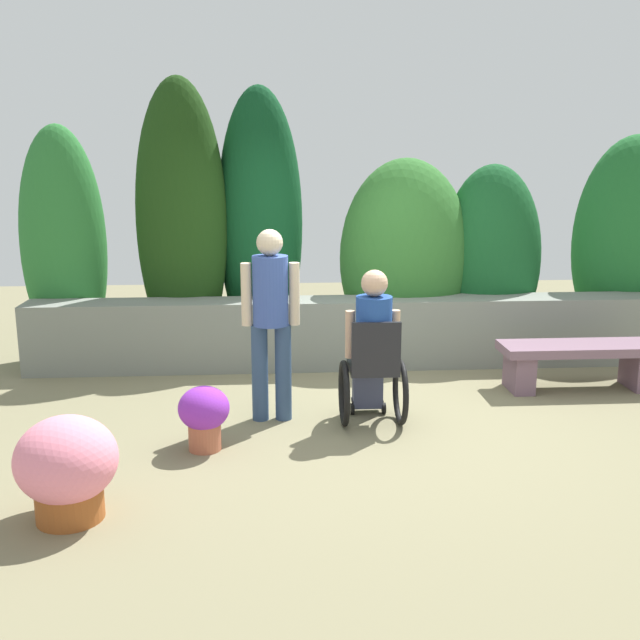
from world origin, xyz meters
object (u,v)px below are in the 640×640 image
Objects in this scene: flower_pot_purple_near at (204,414)px; person_in_wheelchair at (372,352)px; person_standing_companion at (271,312)px; stone_bench at (580,359)px; flower_pot_terracotta_by_wall at (67,467)px.

person_in_wheelchair is at bearing 19.85° from flower_pot_purple_near.
stone_bench is at bearing 0.38° from person_standing_companion.
stone_bench is 0.94× the size of person_standing_companion.
person_in_wheelchair reaches higher than stone_bench.
flower_pot_terracotta_by_wall is at bearing -139.50° from person_in_wheelchair.
person_in_wheelchair is at bearing -154.98° from stone_bench.
person_in_wheelchair reaches higher than flower_pot_terracotta_by_wall.
flower_pot_purple_near is 0.76× the size of flower_pot_terracotta_by_wall.
person_in_wheelchair is at bearing 36.38° from flower_pot_terracotta_by_wall.
person_in_wheelchair is 0.81× the size of person_standing_companion.
stone_bench is 3.75m from flower_pot_purple_near.
person_standing_companion is 2.45× the size of flower_pot_terracotta_by_wall.
flower_pot_purple_near is (-0.52, -0.64, -0.66)m from person_standing_companion.
person_standing_companion is (-2.99, -0.64, 0.64)m from stone_bench.
person_standing_companion reaches higher than person_in_wheelchair.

